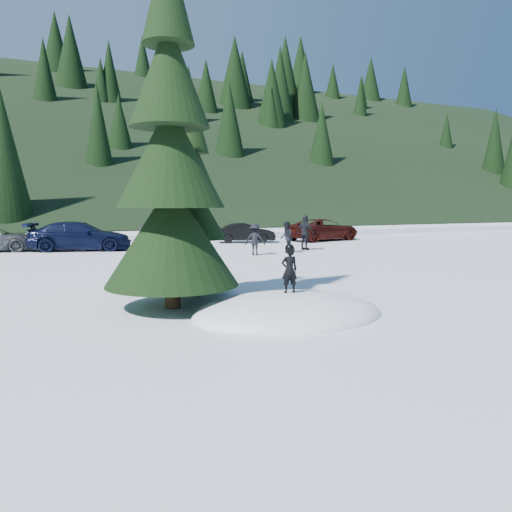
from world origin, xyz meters
name	(u,v)px	position (x,y,z in m)	size (l,w,h in m)	color
ground	(288,315)	(0.00, 0.00, 0.00)	(200.00, 200.00, 0.00)	white
snow_mound	(288,315)	(0.00, 0.00, 0.00)	(4.48, 3.52, 0.96)	white
forest_hillside	(74,118)	(0.00, 54.00, 12.50)	(200.00, 60.00, 25.00)	black
spruce_tall	(171,169)	(-2.20, 1.80, 3.32)	(3.20, 3.20, 8.60)	#311C10
spruce_short	(194,219)	(-1.20, 3.20, 2.10)	(2.20, 2.20, 5.37)	#311C10
child_skier	(289,270)	(0.09, 0.13, 1.00)	(0.38, 0.25, 1.05)	black
adult_0	(286,237)	(6.52, 12.46, 0.80)	(0.78, 0.61, 1.60)	black
adult_1	(305,233)	(8.12, 13.33, 0.93)	(1.09, 0.45, 1.86)	black
adult_2	(255,239)	(4.62, 12.10, 0.77)	(0.99, 0.57, 1.53)	black
car_3	(80,236)	(-2.89, 18.05, 0.77)	(2.15, 5.28, 1.53)	black
car_4	(173,230)	(3.30, 22.26, 0.76)	(1.79, 4.46, 1.52)	gray
car_5	(245,233)	(7.20, 19.34, 0.62)	(1.31, 3.75, 1.24)	black
car_6	(323,230)	(12.63, 18.76, 0.73)	(2.41, 5.22, 1.45)	#340D09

